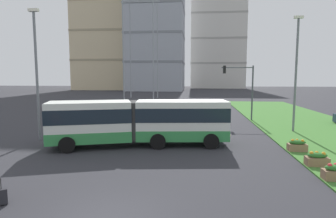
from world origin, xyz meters
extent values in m
cube|color=silver|center=(1.91, 10.63, 1.73)|extent=(6.25, 3.18, 2.55)
cube|color=#338C47|center=(1.91, 10.63, 0.80)|extent=(6.27, 3.20, 0.70)
cube|color=#19232D|center=(1.91, 10.63, 2.15)|extent=(6.29, 3.23, 0.90)
cube|color=silver|center=(-4.02, 9.33, 1.73)|extent=(5.72, 3.97, 2.55)
cube|color=#338C47|center=(-4.02, 9.33, 0.80)|extent=(5.74, 4.00, 0.70)
cube|color=#19232D|center=(-4.02, 9.33, 2.15)|extent=(5.77, 4.02, 0.90)
cylinder|color=#383838|center=(-1.07, 10.28, 1.72)|extent=(2.40, 2.40, 2.45)
cylinder|color=black|center=(3.55, 12.08, 0.50)|extent=(1.03, 0.39, 1.00)
cylinder|color=black|center=(3.84, 9.60, 0.50)|extent=(1.03, 0.39, 1.00)
cylinder|color=black|center=(0.17, 11.69, 0.50)|extent=(1.03, 0.39, 1.00)
cylinder|color=black|center=(0.46, 9.20, 0.50)|extent=(1.03, 0.39, 1.00)
cylinder|color=black|center=(-5.64, 10.13, 0.50)|extent=(1.04, 0.57, 1.00)
cylinder|color=black|center=(-4.88, 7.75, 0.50)|extent=(1.04, 0.57, 1.00)
sphere|color=#F9EFC6|center=(4.80, 11.87, 0.80)|extent=(0.24, 0.24, 0.24)
sphere|color=#F9EFC6|center=(5.01, 10.09, 0.80)|extent=(0.24, 0.24, 0.24)
cube|color=maroon|center=(-6.00, 24.42, 0.58)|extent=(4.56, 2.24, 0.80)
cube|color=black|center=(-6.15, 24.44, 1.28)|extent=(2.54, 1.91, 0.60)
cylinder|color=black|center=(-4.42, 25.16, 0.32)|extent=(0.66, 0.28, 0.64)
cylinder|color=black|center=(-4.60, 23.37, 0.32)|extent=(0.66, 0.28, 0.64)
cylinder|color=black|center=(-7.40, 25.47, 0.32)|extent=(0.66, 0.28, 0.64)
cylinder|color=black|center=(-7.58, 23.68, 0.32)|extent=(0.66, 0.28, 0.64)
cube|color=#232328|center=(-4.05, 0.76, 0.31)|extent=(0.43, 0.41, 0.56)
cylinder|color=black|center=(-4.05, 0.76, 0.80)|extent=(0.03, 0.03, 0.40)
cube|color=#937051|center=(9.04, 4.41, 0.30)|extent=(1.10, 0.56, 0.44)
sphere|color=red|center=(8.76, 4.41, 0.72)|extent=(0.20, 0.20, 0.20)
sphere|color=red|center=(9.04, 4.49, 0.72)|extent=(0.20, 0.20, 0.20)
cube|color=#937051|center=(9.04, 6.45, 0.30)|extent=(1.10, 0.56, 0.44)
ellipsoid|color=#2D6B28|center=(9.04, 6.45, 0.62)|extent=(0.99, 0.50, 0.28)
sphere|color=orange|center=(8.76, 6.45, 0.72)|extent=(0.20, 0.20, 0.20)
sphere|color=orange|center=(9.04, 6.53, 0.72)|extent=(0.20, 0.20, 0.20)
sphere|color=orange|center=(9.32, 6.39, 0.72)|extent=(0.20, 0.20, 0.20)
cube|color=#937051|center=(9.04, 9.35, 0.30)|extent=(1.10, 0.56, 0.44)
ellipsoid|color=#2D6B28|center=(9.04, 9.35, 0.62)|extent=(0.99, 0.50, 0.28)
sphere|color=orange|center=(8.76, 9.35, 0.72)|extent=(0.20, 0.20, 0.20)
sphere|color=orange|center=(9.04, 9.43, 0.72)|extent=(0.20, 0.20, 0.20)
sphere|color=orange|center=(9.32, 9.29, 0.72)|extent=(0.20, 0.20, 0.20)
cylinder|color=#474C51|center=(8.64, 22.00, 2.87)|extent=(0.16, 0.16, 5.74)
cylinder|color=#474C51|center=(7.03, 22.00, 5.54)|extent=(3.21, 0.10, 0.10)
cube|color=black|center=(5.73, 22.00, 5.34)|extent=(0.28, 0.28, 0.80)
sphere|color=red|center=(5.73, 22.00, 5.59)|extent=(0.16, 0.16, 0.16)
sphere|color=yellow|center=(5.73, 22.00, 5.33)|extent=(0.16, 0.16, 0.16)
sphere|color=green|center=(5.73, 22.00, 5.07)|extent=(0.16, 0.16, 0.16)
cylinder|color=slate|center=(-8.50, 11.02, 4.56)|extent=(0.18, 0.18, 9.11)
cube|color=white|center=(-8.50, 11.02, 9.21)|extent=(0.70, 0.28, 0.20)
cylinder|color=slate|center=(10.94, 16.01, 4.62)|extent=(0.18, 0.18, 9.24)
cube|color=white|center=(10.94, 16.01, 9.34)|extent=(0.70, 0.28, 0.20)
cube|color=beige|center=(-30.00, 94.97, 24.84)|extent=(20.63, 18.27, 49.67)
cube|color=#9C8D6E|center=(-30.00, 94.97, 10.28)|extent=(20.83, 18.47, 0.70)
cube|color=#9C8D6E|center=(-30.00, 94.97, 20.22)|extent=(20.83, 18.47, 0.70)
cube|color=#9C8D6E|center=(-30.00, 94.97, 30.15)|extent=(20.83, 18.47, 0.70)
cube|color=#9EA3AD|center=(-10.96, 88.84, 26.73)|extent=(18.34, 19.38, 53.45)
cube|color=gray|center=(-10.96, 88.84, 9.26)|extent=(18.54, 19.58, 0.70)
cube|color=gray|center=(-10.96, 88.84, 18.17)|extent=(18.54, 19.58, 0.70)
cube|color=gray|center=(-10.96, 88.84, 27.08)|extent=(18.54, 19.58, 0.70)
cube|color=silver|center=(10.96, 111.71, 19.06)|extent=(21.25, 15.09, 38.12)
cube|color=#A4A099|center=(10.96, 111.71, 9.88)|extent=(21.45, 15.29, 0.70)
cube|color=#A4A099|center=(10.96, 111.71, 19.41)|extent=(21.45, 15.29, 0.70)
cube|color=#A4A099|center=(10.96, 111.71, 28.94)|extent=(21.45, 15.29, 0.70)
cylinder|color=gray|center=(-5.76, 53.95, 15.12)|extent=(0.24, 0.24, 30.24)
cylinder|color=gray|center=(-11.76, 53.95, 15.12)|extent=(0.24, 0.24, 30.24)
cylinder|color=gray|center=(-5.76, 47.95, 15.12)|extent=(0.24, 0.24, 30.24)
cylinder|color=gray|center=(-11.76, 47.95, 15.12)|extent=(0.24, 0.24, 30.24)
cube|color=gray|center=(-8.76, 50.95, 19.80)|extent=(8.00, 0.30, 0.30)
camera|label=1|loc=(2.91, -8.41, 4.60)|focal=30.50mm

